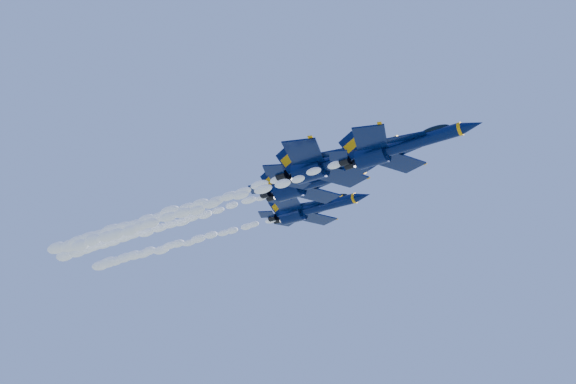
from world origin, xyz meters
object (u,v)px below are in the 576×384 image
Objects in this scene: jet_third at (312,182)px; jet_fourth at (312,209)px; jet_lead at (399,147)px; jet_second at (336,161)px.

jet_third is 17.30m from jet_fourth.
jet_fourth is at bearing 122.92° from jet_third.
jet_third is (-17.17, 9.36, 3.74)m from jet_lead.
jet_second is 0.99× the size of jet_fourth.
jet_fourth reaches higher than jet_lead.
jet_lead is 36.10m from jet_fourth.
jet_lead is 19.91m from jet_third.
jet_lead is 10.30m from jet_second.
jet_third is at bearing 151.42° from jet_lead.
jet_third is at bearing 140.80° from jet_second.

